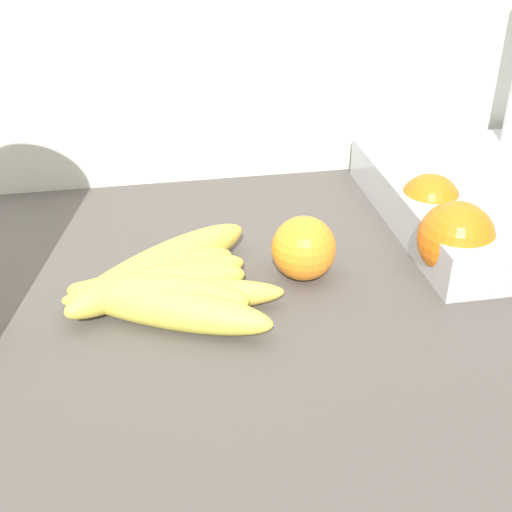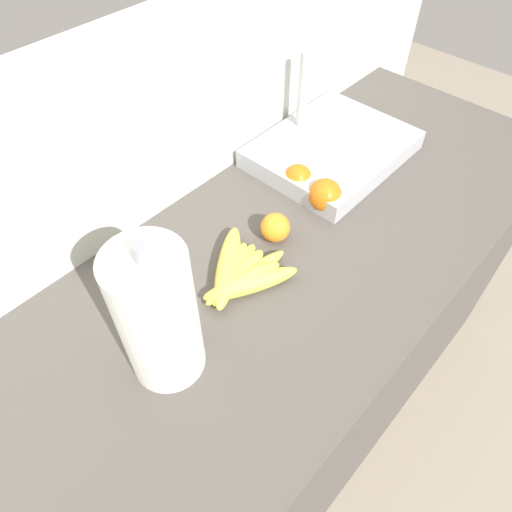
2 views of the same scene
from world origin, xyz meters
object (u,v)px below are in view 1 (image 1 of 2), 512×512
banana_bunch (162,287)px  orange_right (429,204)px  orange_back_right (304,248)px  orange_center (456,239)px

banana_bunch → orange_right: (0.30, 0.09, 0.01)m
orange_right → orange_back_right: bearing=-157.2°
banana_bunch → orange_center: size_ratio=2.77×
orange_right → orange_back_right: (-0.16, -0.07, -0.00)m
banana_bunch → orange_back_right: bearing=10.5°
orange_right → orange_center: (-0.01, -0.09, 0.00)m
orange_right → orange_center: orange_center is taller
orange_right → orange_back_right: size_ratio=1.06×
banana_bunch → orange_center: (0.29, 0.01, 0.02)m
orange_back_right → orange_center: size_ratio=0.84×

